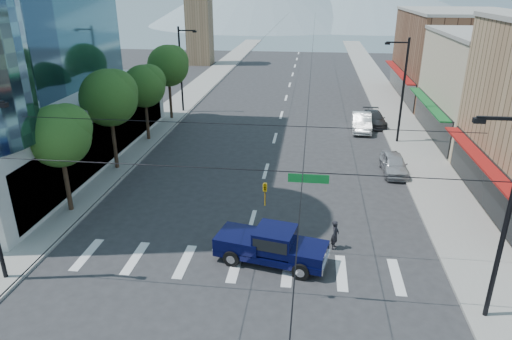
% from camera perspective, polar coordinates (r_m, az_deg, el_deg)
% --- Properties ---
extents(ground, '(160.00, 160.00, 0.00)m').
position_cam_1_polar(ground, '(21.97, -2.70, -14.01)').
color(ground, '#28282B').
rests_on(ground, ground).
extents(sidewalk_left, '(4.00, 120.00, 0.15)m').
position_cam_1_polar(sidewalk_left, '(60.81, -7.61, 9.74)').
color(sidewalk_left, gray).
rests_on(sidewalk_left, ground).
extents(sidewalk_right, '(4.00, 120.00, 0.15)m').
position_cam_1_polar(sidewalk_right, '(59.53, 15.66, 8.85)').
color(sidewalk_right, gray).
rests_on(sidewalk_right, ground).
extents(shop_mid, '(12.00, 14.00, 9.00)m').
position_cam_1_polar(shop_mid, '(45.52, 29.01, 8.71)').
color(shop_mid, tan).
rests_on(shop_mid, ground).
extents(shop_far, '(12.00, 18.00, 10.00)m').
position_cam_1_polar(shop_far, '(60.39, 23.85, 12.77)').
color(shop_far, brown).
rests_on(shop_far, ground).
extents(clock_tower, '(4.80, 4.80, 20.40)m').
position_cam_1_polar(clock_tower, '(81.89, -7.24, 20.38)').
color(clock_tower, '#8C6B4C').
rests_on(clock_tower, ground).
extents(tree_near, '(3.65, 3.64, 6.71)m').
position_cam_1_polar(tree_near, '(28.66, -23.13, 4.21)').
color(tree_near, black).
rests_on(tree_near, ground).
extents(tree_midnear, '(4.09, 4.09, 7.52)m').
position_cam_1_polar(tree_midnear, '(34.51, -17.68, 8.80)').
color(tree_midnear, black).
rests_on(tree_midnear, ground).
extents(tree_midfar, '(3.65, 3.64, 6.71)m').
position_cam_1_polar(tree_midfar, '(40.95, -13.63, 10.33)').
color(tree_midfar, black).
rests_on(tree_midfar, ground).
extents(tree_far, '(4.09, 4.09, 7.52)m').
position_cam_1_polar(tree_far, '(47.36, -10.76, 12.84)').
color(tree_far, black).
rests_on(tree_far, ground).
extents(signal_rig, '(21.80, 0.20, 9.00)m').
position_cam_1_polar(signal_rig, '(18.68, -2.89, -4.30)').
color(signal_rig, black).
rests_on(signal_rig, ground).
extents(lamp_pole_nw, '(2.00, 0.25, 9.00)m').
position_cam_1_polar(lamp_pole_nw, '(50.08, -9.26, 12.67)').
color(lamp_pole_nw, black).
rests_on(lamp_pole_nw, ground).
extents(lamp_pole_ne, '(2.00, 0.25, 9.00)m').
position_cam_1_polar(lamp_pole_ne, '(40.95, 17.77, 9.83)').
color(lamp_pole_ne, black).
rests_on(lamp_pole_ne, ground).
extents(pickup_truck, '(5.88, 3.06, 1.90)m').
position_cam_1_polar(pickup_truck, '(22.94, 1.86, -9.31)').
color(pickup_truck, black).
rests_on(pickup_truck, ground).
extents(pedestrian, '(0.54, 0.68, 1.63)m').
position_cam_1_polar(pedestrian, '(24.46, 9.85, -7.97)').
color(pedestrian, black).
rests_on(pedestrian, ground).
extents(parked_car_near, '(1.83, 4.30, 1.45)m').
position_cam_1_polar(parked_car_near, '(35.03, 16.86, 0.73)').
color(parked_car_near, '#AEADB2').
rests_on(parked_car_near, ground).
extents(parked_car_mid, '(1.93, 5.02, 1.63)m').
position_cam_1_polar(parked_car_mid, '(44.79, 13.05, 5.85)').
color(parked_car_mid, white).
rests_on(parked_car_mid, ground).
extents(parked_car_far, '(2.25, 4.77, 1.34)m').
position_cam_1_polar(parked_car_far, '(46.84, 14.58, 6.23)').
color(parked_car_far, '#313134').
rests_on(parked_car_far, ground).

